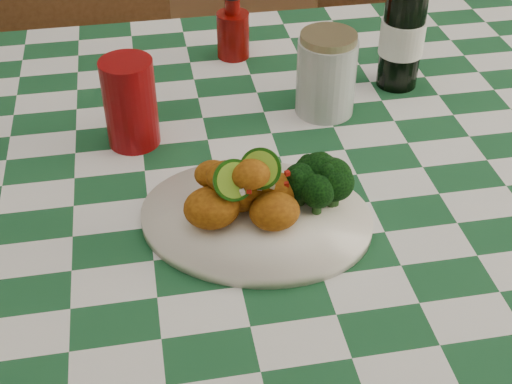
{
  "coord_description": "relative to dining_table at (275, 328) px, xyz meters",
  "views": [
    {
      "loc": [
        -0.19,
        -0.87,
        1.42
      ],
      "look_at": [
        -0.06,
        -0.15,
        0.84
      ],
      "focal_mm": 50.0,
      "sensor_mm": 36.0,
      "label": 1
    }
  ],
  "objects": [
    {
      "name": "beer_bottle",
      "position": [
        0.25,
        0.18,
        0.52
      ],
      "size": [
        0.1,
        0.1,
        0.25
      ],
      "primitive_type": null,
      "rotation": [
        0.0,
        0.0,
        -0.34
      ],
      "color": "black",
      "rests_on": "dining_table"
    },
    {
      "name": "ketchup_bottle",
      "position": [
        -0.02,
        0.34,
        0.46
      ],
      "size": [
        0.07,
        0.07,
        0.13
      ],
      "primitive_type": null,
      "rotation": [
        0.0,
        0.0,
        0.14
      ],
      "color": "#6D0805",
      "rests_on": "dining_table"
    },
    {
      "name": "wooden_chair_right",
      "position": [
        0.46,
        0.69,
        0.04
      ],
      "size": [
        0.45,
        0.47,
        0.86
      ],
      "primitive_type": null,
      "rotation": [
        0.0,
        0.0,
        -0.15
      ],
      "color": "#472814",
      "rests_on": "ground"
    },
    {
      "name": "mason_jar",
      "position": [
        0.1,
        0.12,
        0.46
      ],
      "size": [
        0.1,
        0.1,
        0.14
      ],
      "primitive_type": null,
      "rotation": [
        0.0,
        0.0,
        -0.1
      ],
      "color": "#B2BCBA",
      "rests_on": "dining_table"
    },
    {
      "name": "red_tumbler",
      "position": [
        -0.22,
        0.08,
        0.46
      ],
      "size": [
        0.09,
        0.09,
        0.14
      ],
      "primitive_type": "cylinder",
      "rotation": [
        0.0,
        0.0,
        -0.16
      ],
      "color": "maroon",
      "rests_on": "dining_table"
    },
    {
      "name": "wooden_chair_left",
      "position": [
        -0.25,
        0.68,
        0.1
      ],
      "size": [
        0.59,
        0.61,
        0.99
      ],
      "primitive_type": null,
      "rotation": [
        0.0,
        0.0,
        0.37
      ],
      "color": "#472814",
      "rests_on": "ground"
    },
    {
      "name": "broccoli_side",
      "position": [
        0.02,
        -0.14,
        0.44
      ],
      "size": [
        0.09,
        0.09,
        0.06
      ],
      "primitive_type": null,
      "color": "black",
      "rests_on": "plate"
    },
    {
      "name": "plate",
      "position": [
        -0.06,
        -0.15,
        0.4
      ],
      "size": [
        0.37,
        0.33,
        0.02
      ],
      "primitive_type": null,
      "rotation": [
        0.0,
        0.0,
        -0.33
      ],
      "color": "white",
      "rests_on": "dining_table"
    },
    {
      "name": "dining_table",
      "position": [
        0.0,
        0.0,
        0.0
      ],
      "size": [
        1.66,
        1.06,
        0.79
      ],
      "primitive_type": null,
      "color": "#1A512B",
      "rests_on": "ground"
    },
    {
      "name": "fried_chicken_pile",
      "position": [
        -0.07,
        -0.15,
        0.46
      ],
      "size": [
        0.14,
        0.1,
        0.09
      ],
      "primitive_type": null,
      "color": "#A86110",
      "rests_on": "plate"
    }
  ]
}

